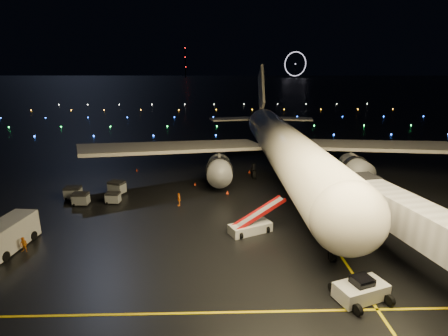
{
  "coord_description": "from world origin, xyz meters",
  "views": [
    {
      "loc": [
        -0.24,
        -32.11,
        17.51
      ],
      "look_at": [
        1.02,
        12.0,
        5.0
      ],
      "focal_mm": 28.0,
      "sensor_mm": 36.0,
      "label": 1
    }
  ],
  "objects_px": {
    "service_truck": "(8,235)",
    "crew_b": "(24,245)",
    "crew_a": "(1,237)",
    "baggage_cart_1": "(81,199)",
    "airliner": "(281,121)",
    "baggage_cart_2": "(117,188)",
    "belt_loader": "(250,218)",
    "crew_c": "(179,199)",
    "baggage_cart_0": "(113,198)",
    "baggage_cart_3": "(73,193)",
    "pushback_tug": "(361,288)"
  },
  "relations": [
    {
      "from": "service_truck",
      "to": "crew_b",
      "type": "height_order",
      "value": "service_truck"
    },
    {
      "from": "crew_a",
      "to": "baggage_cart_1",
      "type": "height_order",
      "value": "crew_a"
    },
    {
      "from": "airliner",
      "to": "baggage_cart_2",
      "type": "height_order",
      "value": "airliner"
    },
    {
      "from": "belt_loader",
      "to": "crew_a",
      "type": "relative_size",
      "value": 3.89
    },
    {
      "from": "belt_loader",
      "to": "crew_c",
      "type": "relative_size",
      "value": 3.97
    },
    {
      "from": "baggage_cart_0",
      "to": "baggage_cart_3",
      "type": "bearing_deg",
      "value": 169.11
    },
    {
      "from": "baggage_cart_2",
      "to": "baggage_cart_1",
      "type": "bearing_deg",
      "value": -107.65
    },
    {
      "from": "service_truck",
      "to": "belt_loader",
      "type": "bearing_deg",
      "value": 13.75
    },
    {
      "from": "pushback_tug",
      "to": "baggage_cart_3",
      "type": "distance_m",
      "value": 38.71
    },
    {
      "from": "baggage_cart_3",
      "to": "pushback_tug",
      "type": "bearing_deg",
      "value": -37.14
    },
    {
      "from": "pushback_tug",
      "to": "crew_c",
      "type": "distance_m",
      "value": 25.79
    },
    {
      "from": "crew_b",
      "to": "crew_c",
      "type": "distance_m",
      "value": 18.48
    },
    {
      "from": "crew_b",
      "to": "baggage_cart_1",
      "type": "xyz_separation_m",
      "value": [
        1.08,
        12.46,
        0.08
      ]
    },
    {
      "from": "belt_loader",
      "to": "baggage_cart_3",
      "type": "distance_m",
      "value": 26.11
    },
    {
      "from": "pushback_tug",
      "to": "baggage_cart_2",
      "type": "xyz_separation_m",
      "value": [
        -25.65,
        24.98,
        -0.02
      ]
    },
    {
      "from": "belt_loader",
      "to": "baggage_cart_3",
      "type": "height_order",
      "value": "belt_loader"
    },
    {
      "from": "airliner",
      "to": "baggage_cart_3",
      "type": "xyz_separation_m",
      "value": [
        -30.86,
        -11.17,
        -8.37
      ]
    },
    {
      "from": "baggage_cart_3",
      "to": "service_truck",
      "type": "bearing_deg",
      "value": -95.04
    },
    {
      "from": "belt_loader",
      "to": "baggage_cart_2",
      "type": "relative_size",
      "value": 3.16
    },
    {
      "from": "pushback_tug",
      "to": "crew_b",
      "type": "bearing_deg",
      "value": 145.47
    },
    {
      "from": "airliner",
      "to": "baggage_cart_1",
      "type": "bearing_deg",
      "value": -155.06
    },
    {
      "from": "pushback_tug",
      "to": "crew_a",
      "type": "relative_size",
      "value": 2.25
    },
    {
      "from": "crew_a",
      "to": "crew_c",
      "type": "xyz_separation_m",
      "value": [
        17.34,
        10.24,
        -0.02
      ]
    },
    {
      "from": "airliner",
      "to": "pushback_tug",
      "type": "height_order",
      "value": "airliner"
    },
    {
      "from": "service_truck",
      "to": "baggage_cart_2",
      "type": "relative_size",
      "value": 3.69
    },
    {
      "from": "pushback_tug",
      "to": "airliner",
      "type": "bearing_deg",
      "value": 71.19
    },
    {
      "from": "baggage_cart_1",
      "to": "baggage_cart_3",
      "type": "relative_size",
      "value": 0.94
    },
    {
      "from": "crew_b",
      "to": "baggage_cart_0",
      "type": "xyz_separation_m",
      "value": [
        5.2,
        12.97,
        -0.0
      ]
    },
    {
      "from": "belt_loader",
      "to": "crew_c",
      "type": "xyz_separation_m",
      "value": [
        -8.67,
        8.15,
        -0.81
      ]
    },
    {
      "from": "pushback_tug",
      "to": "baggage_cart_0",
      "type": "bearing_deg",
      "value": 120.55
    },
    {
      "from": "crew_a",
      "to": "baggage_cart_0",
      "type": "relative_size",
      "value": 0.99
    },
    {
      "from": "service_truck",
      "to": "crew_a",
      "type": "distance_m",
      "value": 1.65
    },
    {
      "from": "crew_a",
      "to": "baggage_cart_2",
      "type": "height_order",
      "value": "baggage_cart_2"
    },
    {
      "from": "baggage_cart_2",
      "to": "airliner",
      "type": "bearing_deg",
      "value": 42.74
    },
    {
      "from": "service_truck",
      "to": "baggage_cart_2",
      "type": "xyz_separation_m",
      "value": [
        6.56,
        15.93,
        -0.56
      ]
    },
    {
      "from": "pushback_tug",
      "to": "baggage_cart_3",
      "type": "height_order",
      "value": "pushback_tug"
    },
    {
      "from": "baggage_cart_0",
      "to": "baggage_cart_3",
      "type": "relative_size",
      "value": 0.85
    },
    {
      "from": "pushback_tug",
      "to": "baggage_cart_1",
      "type": "relative_size",
      "value": 2.01
    },
    {
      "from": "pushback_tug",
      "to": "baggage_cart_0",
      "type": "xyz_separation_m",
      "value": [
        -25.19,
        21.22,
        -0.19
      ]
    },
    {
      "from": "pushback_tug",
      "to": "crew_b",
      "type": "height_order",
      "value": "pushback_tug"
    },
    {
      "from": "crew_a",
      "to": "baggage_cart_3",
      "type": "xyz_separation_m",
      "value": [
        2.35,
        13.1,
        0.01
      ]
    },
    {
      "from": "crew_c",
      "to": "crew_a",
      "type": "bearing_deg",
      "value": -68.99
    },
    {
      "from": "baggage_cart_1",
      "to": "baggage_cart_3",
      "type": "xyz_separation_m",
      "value": [
        -1.87,
        2.22,
        0.06
      ]
    },
    {
      "from": "crew_a",
      "to": "baggage_cart_3",
      "type": "bearing_deg",
      "value": 57.87
    },
    {
      "from": "pushback_tug",
      "to": "crew_a",
      "type": "bearing_deg",
      "value": 144.32
    },
    {
      "from": "pushback_tug",
      "to": "baggage_cart_2",
      "type": "relative_size",
      "value": 1.83
    },
    {
      "from": "crew_c",
      "to": "baggage_cart_1",
      "type": "relative_size",
      "value": 0.88
    },
    {
      "from": "belt_loader",
      "to": "baggage_cart_0",
      "type": "height_order",
      "value": "belt_loader"
    },
    {
      "from": "airliner",
      "to": "service_truck",
      "type": "xyz_separation_m",
      "value": [
        -31.89,
        -25.06,
        -7.78
      ]
    },
    {
      "from": "crew_c",
      "to": "baggage_cart_3",
      "type": "bearing_deg",
      "value": -110.35
    }
  ]
}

